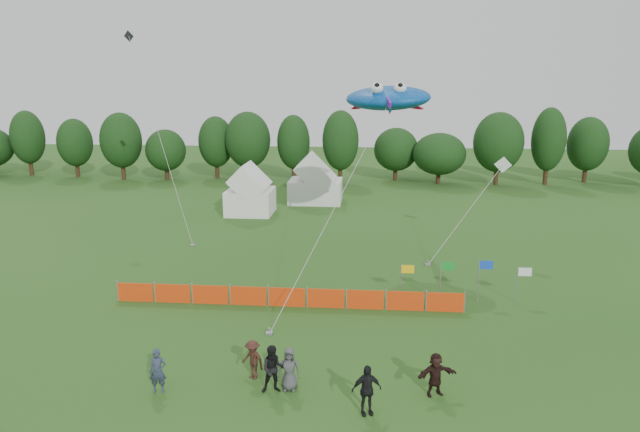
# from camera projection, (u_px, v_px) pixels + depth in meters

# --- Properties ---
(ground) EXTENTS (160.00, 160.00, 0.00)m
(ground) POSITION_uv_depth(u_px,v_px,m) (306.00, 385.00, 21.68)
(ground) COLOR #234C16
(ground) RESTS_ON ground
(treeline) EXTENTS (104.57, 8.78, 8.36)m
(treeline) POSITION_uv_depth(u_px,v_px,m) (364.00, 145.00, 64.12)
(treeline) COLOR #382314
(treeline) RESTS_ON ground
(tent_left) EXTENTS (3.96, 3.96, 3.49)m
(tent_left) POSITION_uv_depth(u_px,v_px,m) (250.00, 194.00, 49.26)
(tent_left) COLOR white
(tent_left) RESTS_ON ground
(tent_right) EXTENTS (5.00, 4.00, 3.53)m
(tent_right) POSITION_uv_depth(u_px,v_px,m) (316.00, 184.00, 53.87)
(tent_right) COLOR silver
(tent_right) RESTS_ON ground
(barrier_fence) EXTENTS (17.90, 0.06, 1.00)m
(barrier_fence) POSITION_uv_depth(u_px,v_px,m) (287.00, 297.00, 29.13)
(barrier_fence) COLOR red
(barrier_fence) RESTS_ON ground
(flag_row) EXTENTS (6.73, 0.59, 2.24)m
(flag_row) POSITION_uv_depth(u_px,v_px,m) (462.00, 276.00, 29.65)
(flag_row) COLOR gray
(flag_row) RESTS_ON ground
(spectator_a) EXTENTS (0.68, 0.50, 1.70)m
(spectator_a) POSITION_uv_depth(u_px,v_px,m) (158.00, 371.00, 21.02)
(spectator_a) COLOR #2C3349
(spectator_a) RESTS_ON ground
(spectator_b) EXTENTS (1.02, 0.87, 1.83)m
(spectator_b) POSITION_uv_depth(u_px,v_px,m) (273.00, 369.00, 21.02)
(spectator_b) COLOR black
(spectator_b) RESTS_ON ground
(spectator_c) EXTENTS (1.17, 1.01, 1.57)m
(spectator_c) POSITION_uv_depth(u_px,v_px,m) (253.00, 359.00, 22.02)
(spectator_c) COLOR #381E16
(spectator_c) RESTS_ON ground
(spectator_d) EXTENTS (1.15, 0.74, 1.82)m
(spectator_d) POSITION_uv_depth(u_px,v_px,m) (366.00, 390.00, 19.62)
(spectator_d) COLOR black
(spectator_d) RESTS_ON ground
(spectator_e) EXTENTS (0.83, 0.55, 1.67)m
(spectator_e) POSITION_uv_depth(u_px,v_px,m) (289.00, 369.00, 21.19)
(spectator_e) COLOR #414145
(spectator_e) RESTS_ON ground
(spectator_f) EXTENTS (1.60, 0.99, 1.65)m
(spectator_f) POSITION_uv_depth(u_px,v_px,m) (436.00, 374.00, 20.83)
(spectator_f) COLOR black
(spectator_f) RESTS_ON ground
(stingray_kite) EXTENTS (9.14, 21.05, 11.23)m
(stingray_kite) POSITION_uv_depth(u_px,v_px,m) (388.00, 98.00, 36.57)
(stingray_kite) COLOR blue
(stingray_kite) RESTS_ON ground
(small_kite_white) EXTENTS (5.61, 3.55, 6.50)m
(small_kite_white) POSITION_uv_depth(u_px,v_px,m) (480.00, 195.00, 36.65)
(small_kite_white) COLOR white
(small_kite_white) RESTS_ON ground
(small_kite_dark) EXTENTS (7.07, 7.35, 15.07)m
(small_kite_dark) POSITION_uv_depth(u_px,v_px,m) (154.00, 119.00, 42.29)
(small_kite_dark) COLOR black
(small_kite_dark) RESTS_ON ground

